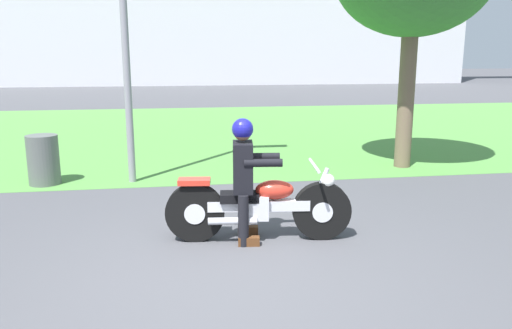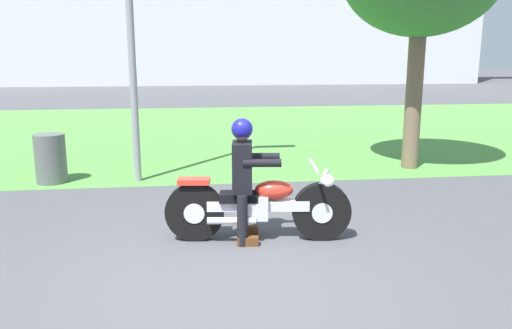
% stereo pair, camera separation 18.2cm
% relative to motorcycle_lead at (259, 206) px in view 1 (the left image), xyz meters
% --- Properties ---
extents(ground, '(120.00, 120.00, 0.00)m').
position_rel_motorcycle_lead_xyz_m(ground, '(-0.39, -1.02, -0.41)').
color(ground, '#4C4C51').
extents(grass_verge, '(60.00, 12.00, 0.01)m').
position_rel_motorcycle_lead_xyz_m(grass_verge, '(-0.39, 8.60, -0.40)').
color(grass_verge, '#549342').
rests_on(grass_verge, ground).
extents(motorcycle_lead, '(2.13, 0.66, 0.90)m').
position_rel_motorcycle_lead_xyz_m(motorcycle_lead, '(0.00, 0.00, 0.00)').
color(motorcycle_lead, black).
rests_on(motorcycle_lead, ground).
extents(rider_lead, '(0.58, 0.50, 1.42)m').
position_rel_motorcycle_lead_xyz_m(rider_lead, '(-0.17, 0.02, 0.42)').
color(rider_lead, black).
rests_on(rider_lead, ground).
extents(trash_can, '(0.50, 0.50, 0.82)m').
position_rel_motorcycle_lead_xyz_m(trash_can, '(-3.08, 3.08, 0.00)').
color(trash_can, '#595E5B').
rests_on(trash_can, ground).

